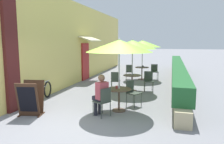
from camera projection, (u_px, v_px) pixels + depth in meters
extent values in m
plane|color=gray|center=(75.00, 125.00, 5.78)|extent=(120.00, 120.00, 0.00)
cube|color=#E0CC6B|center=(87.00, 43.00, 13.17)|extent=(0.24, 14.70, 4.20)
cube|color=#4C1919|center=(11.00, 45.00, 6.68)|extent=(0.12, 0.56, 4.20)
cube|color=maroon|center=(85.00, 61.00, 12.57)|extent=(0.08, 0.96, 2.10)
cube|color=beige|center=(90.00, 39.00, 12.31)|extent=(0.78, 1.80, 0.30)
cube|color=tan|center=(177.00, 78.00, 11.95)|extent=(0.44, 13.70, 0.45)
cube|color=#235B2D|center=(178.00, 69.00, 11.88)|extent=(0.60, 13.01, 0.56)
cylinder|color=brown|center=(119.00, 110.00, 6.99)|extent=(0.44, 0.44, 0.02)
cylinder|color=brown|center=(119.00, 100.00, 6.94)|extent=(0.06, 0.06, 0.70)
cylinder|color=brown|center=(119.00, 89.00, 6.90)|extent=(0.79, 0.79, 0.02)
cylinder|color=#B7B7BC|center=(119.00, 77.00, 6.84)|extent=(0.04, 0.04, 2.21)
cone|color=#8CD138|center=(119.00, 46.00, 6.71)|extent=(2.07, 2.07, 0.38)
sphere|color=#B7B7BC|center=(119.00, 39.00, 6.68)|extent=(0.07, 0.07, 0.07)
cube|color=#384238|center=(102.00, 101.00, 6.43)|extent=(0.55, 0.55, 0.04)
cube|color=#384238|center=(106.00, 96.00, 6.26)|extent=(0.22, 0.34, 0.42)
cylinder|color=#384238|center=(102.00, 106.00, 6.71)|extent=(0.02, 0.02, 0.45)
cylinder|color=#384238|center=(93.00, 109.00, 6.46)|extent=(0.02, 0.02, 0.45)
cylinder|color=#384238|center=(110.00, 109.00, 6.45)|extent=(0.02, 0.02, 0.45)
cylinder|color=#384238|center=(101.00, 111.00, 6.20)|extent=(0.02, 0.02, 0.45)
cylinder|color=#23232D|center=(100.00, 107.00, 6.64)|extent=(0.11, 0.11, 0.47)
cylinder|color=#23232D|center=(96.00, 108.00, 6.53)|extent=(0.11, 0.11, 0.47)
cube|color=#23232D|center=(100.00, 98.00, 6.48)|extent=(0.46, 0.44, 0.12)
cube|color=#AD424C|center=(102.00, 91.00, 6.37)|extent=(0.36, 0.40, 0.50)
sphere|color=brown|center=(101.00, 78.00, 6.33)|extent=(0.20, 0.20, 0.20)
cube|color=#384238|center=(134.00, 93.00, 7.44)|extent=(0.55, 0.55, 0.04)
cube|color=#384238|center=(130.00, 86.00, 7.54)|extent=(0.22, 0.34, 0.42)
cylinder|color=#384238|center=(134.00, 102.00, 7.22)|extent=(0.02, 0.02, 0.45)
cylinder|color=#384238|center=(141.00, 100.00, 7.47)|extent=(0.02, 0.02, 0.45)
cylinder|color=#384238|center=(126.00, 100.00, 7.47)|extent=(0.02, 0.02, 0.45)
cylinder|color=#384238|center=(133.00, 98.00, 7.72)|extent=(0.02, 0.02, 0.45)
cylinder|color=#B73D3D|center=(117.00, 87.00, 6.91)|extent=(0.07, 0.07, 0.09)
cylinder|color=brown|center=(132.00, 91.00, 9.78)|extent=(0.44, 0.44, 0.02)
cylinder|color=brown|center=(132.00, 83.00, 9.73)|extent=(0.06, 0.06, 0.70)
cylinder|color=brown|center=(132.00, 75.00, 9.68)|extent=(0.79, 0.79, 0.02)
cylinder|color=#B7B7BC|center=(132.00, 66.00, 9.63)|extent=(0.04, 0.04, 2.21)
cone|color=#8CD138|center=(132.00, 44.00, 9.49)|extent=(2.07, 2.07, 0.38)
sphere|color=#B7B7BC|center=(133.00, 40.00, 9.46)|extent=(0.07, 0.07, 0.07)
cube|color=#384238|center=(149.00, 81.00, 9.66)|extent=(0.47, 0.47, 0.04)
cube|color=#384238|center=(148.00, 76.00, 9.82)|extent=(0.38, 0.10, 0.42)
cylinder|color=#384238|center=(145.00, 87.00, 9.53)|extent=(0.02, 0.02, 0.45)
cylinder|color=#384238|center=(153.00, 87.00, 9.50)|extent=(0.02, 0.02, 0.45)
cylinder|color=#384238|center=(144.00, 85.00, 9.89)|extent=(0.02, 0.02, 0.45)
cylinder|color=#384238|center=(152.00, 85.00, 9.86)|extent=(0.02, 0.02, 0.45)
cube|color=#384238|center=(116.00, 81.00, 9.77)|extent=(0.47, 0.47, 0.04)
cube|color=#384238|center=(115.00, 77.00, 9.56)|extent=(0.38, 0.10, 0.42)
cylinder|color=#384238|center=(120.00, 85.00, 9.97)|extent=(0.02, 0.02, 0.45)
cylinder|color=#384238|center=(112.00, 85.00, 10.00)|extent=(0.02, 0.02, 0.45)
cylinder|color=#384238|center=(119.00, 87.00, 9.61)|extent=(0.02, 0.02, 0.45)
cylinder|color=#384238|center=(111.00, 86.00, 9.64)|extent=(0.02, 0.02, 0.45)
cylinder|color=brown|center=(142.00, 79.00, 12.73)|extent=(0.44, 0.44, 0.02)
cylinder|color=brown|center=(142.00, 73.00, 12.68)|extent=(0.06, 0.06, 0.70)
cylinder|color=brown|center=(142.00, 67.00, 12.64)|extent=(0.79, 0.79, 0.02)
cylinder|color=#B7B7BC|center=(142.00, 61.00, 12.58)|extent=(0.04, 0.04, 2.21)
cone|color=#8CD138|center=(142.00, 44.00, 12.45)|extent=(2.07, 2.07, 0.38)
sphere|color=#B7B7BC|center=(143.00, 40.00, 12.42)|extent=(0.07, 0.07, 0.07)
cube|color=#384238|center=(155.00, 72.00, 12.64)|extent=(0.48, 0.48, 0.04)
cube|color=#384238|center=(154.00, 68.00, 12.79)|extent=(0.38, 0.11, 0.42)
cylinder|color=#384238|center=(152.00, 76.00, 12.50)|extent=(0.02, 0.02, 0.45)
cylinder|color=#384238|center=(158.00, 76.00, 12.49)|extent=(0.02, 0.02, 0.45)
cylinder|color=#384238|center=(151.00, 75.00, 12.86)|extent=(0.02, 0.02, 0.45)
cylinder|color=#384238|center=(157.00, 75.00, 12.84)|extent=(0.02, 0.02, 0.45)
cube|color=#384238|center=(129.00, 72.00, 12.70)|extent=(0.48, 0.48, 0.04)
cube|color=#384238|center=(129.00, 68.00, 12.49)|extent=(0.38, 0.11, 0.42)
cylinder|color=#384238|center=(132.00, 75.00, 12.91)|extent=(0.02, 0.02, 0.45)
cylinder|color=#384238|center=(126.00, 75.00, 12.92)|extent=(0.02, 0.02, 0.45)
cylinder|color=#384238|center=(132.00, 76.00, 12.55)|extent=(0.02, 0.02, 0.45)
cylinder|color=#384238|center=(126.00, 76.00, 12.57)|extent=(0.02, 0.02, 0.45)
cylinder|color=#232328|center=(143.00, 66.00, 12.65)|extent=(0.07, 0.07, 0.09)
torus|color=black|center=(48.00, 89.00, 8.60)|extent=(0.15, 0.65, 0.64)
torus|color=black|center=(35.00, 96.00, 7.57)|extent=(0.15, 0.65, 0.64)
cylinder|color=silver|center=(41.00, 88.00, 8.06)|extent=(0.15, 0.82, 0.04)
cylinder|color=silver|center=(39.00, 93.00, 7.90)|extent=(0.12, 0.60, 0.40)
cylinder|color=silver|center=(38.00, 87.00, 7.76)|extent=(0.04, 0.04, 0.23)
cube|color=black|center=(37.00, 84.00, 7.75)|extent=(0.13, 0.23, 0.05)
cylinder|color=silver|center=(47.00, 81.00, 8.51)|extent=(0.09, 0.46, 0.03)
cube|color=#422819|center=(33.00, 97.00, 6.73)|extent=(0.68, 0.35, 1.02)
cube|color=black|center=(34.00, 96.00, 6.75)|extent=(0.55, 0.26, 0.77)
cube|color=#422819|center=(28.00, 100.00, 6.34)|extent=(0.68, 0.35, 1.02)
cube|color=black|center=(27.00, 99.00, 6.31)|extent=(0.55, 0.26, 0.77)
cube|color=#422819|center=(41.00, 115.00, 6.58)|extent=(0.15, 0.48, 0.02)
cube|color=#422819|center=(22.00, 114.00, 6.62)|extent=(0.15, 0.48, 0.02)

